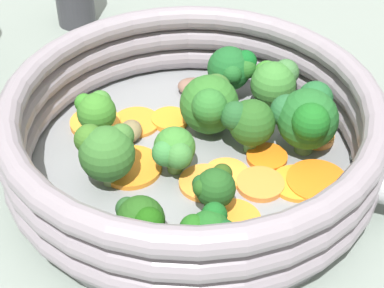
# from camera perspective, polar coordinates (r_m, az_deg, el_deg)

# --- Properties ---
(ground_plane) EXTENTS (4.00, 4.00, 0.00)m
(ground_plane) POSITION_cam_1_polar(r_m,az_deg,el_deg) (0.51, 0.00, -2.49)
(ground_plane) COLOR slate
(skillet) EXTENTS (0.26, 0.26, 0.01)m
(skillet) POSITION_cam_1_polar(r_m,az_deg,el_deg) (0.50, 0.00, -1.91)
(skillet) COLOR gray
(skillet) RESTS_ON ground_plane
(skillet_rim_wall) EXTENTS (0.29, 0.29, 0.06)m
(skillet_rim_wall) POSITION_cam_1_polar(r_m,az_deg,el_deg) (0.48, 0.00, 1.45)
(skillet_rim_wall) COLOR gray
(skillet_rim_wall) RESTS_ON skillet
(skillet_rivet_left) EXTENTS (0.01, 0.01, 0.01)m
(skillet_rivet_left) POSITION_cam_1_polar(r_m,az_deg,el_deg) (0.45, 13.21, -6.93)
(skillet_rivet_left) COLOR gray
(skillet_rivet_left) RESTS_ON skillet
(skillet_rivet_right) EXTENTS (0.01, 0.01, 0.01)m
(skillet_rivet_right) POSITION_cam_1_polar(r_m,az_deg,el_deg) (0.51, 14.36, -1.05)
(skillet_rivet_right) COLOR gray
(skillet_rivet_right) RESTS_ON skillet
(carrot_slice_0) EXTENTS (0.06, 0.06, 0.00)m
(carrot_slice_0) POSITION_cam_1_polar(r_m,az_deg,el_deg) (0.53, -4.98, 1.95)
(carrot_slice_0) COLOR orange
(carrot_slice_0) RESTS_ON skillet
(carrot_slice_1) EXTENTS (0.06, 0.06, 0.00)m
(carrot_slice_1) POSITION_cam_1_polar(r_m,az_deg,el_deg) (0.54, -8.60, 1.88)
(carrot_slice_1) COLOR orange
(carrot_slice_1) RESTS_ON skillet
(carrot_slice_2) EXTENTS (0.04, 0.04, 0.00)m
(carrot_slice_2) POSITION_cam_1_polar(r_m,az_deg,el_deg) (0.53, -1.98, 2.20)
(carrot_slice_2) COLOR orange
(carrot_slice_2) RESTS_ON skillet
(carrot_slice_3) EXTENTS (0.04, 0.04, 0.00)m
(carrot_slice_3) POSITION_cam_1_polar(r_m,az_deg,el_deg) (0.48, 3.09, -2.63)
(carrot_slice_3) COLOR orange
(carrot_slice_3) RESTS_ON skillet
(carrot_slice_4) EXTENTS (0.06, 0.06, 0.00)m
(carrot_slice_4) POSITION_cam_1_polar(r_m,az_deg,el_deg) (0.42, -0.29, -10.43)
(carrot_slice_4) COLOR #F4923E
(carrot_slice_4) RESTS_ON skillet
(carrot_slice_5) EXTENTS (0.05, 0.05, 0.00)m
(carrot_slice_5) POSITION_cam_1_polar(r_m,az_deg,el_deg) (0.48, 9.32, -3.42)
(carrot_slice_5) COLOR orange
(carrot_slice_5) RESTS_ON skillet
(carrot_slice_6) EXTENTS (0.03, 0.03, 0.00)m
(carrot_slice_6) POSITION_cam_1_polar(r_m,az_deg,el_deg) (0.50, 6.67, -1.18)
(carrot_slice_6) COLOR orange
(carrot_slice_6) RESTS_ON skillet
(carrot_slice_7) EXTENTS (0.04, 0.04, 0.01)m
(carrot_slice_7) POSITION_cam_1_polar(r_m,az_deg,el_deg) (0.52, 11.03, 0.62)
(carrot_slice_7) COLOR #F19A3F
(carrot_slice_7) RESTS_ON skillet
(carrot_slice_8) EXTENTS (0.06, 0.06, 0.00)m
(carrot_slice_8) POSITION_cam_1_polar(r_m,az_deg,el_deg) (0.45, 3.52, -6.84)
(carrot_slice_8) COLOR orange
(carrot_slice_8) RESTS_ON skillet
(carrot_slice_9) EXTENTS (0.05, 0.05, 0.00)m
(carrot_slice_9) POSITION_cam_1_polar(r_m,az_deg,el_deg) (0.48, 1.16, -3.46)
(carrot_slice_9) COLOR orange
(carrot_slice_9) RESTS_ON skillet
(carrot_slice_10) EXTENTS (0.05, 0.05, 0.00)m
(carrot_slice_10) POSITION_cam_1_polar(r_m,az_deg,el_deg) (0.48, 11.06, -3.31)
(carrot_slice_10) COLOR orange
(carrot_slice_10) RESTS_ON skillet
(carrot_slice_11) EXTENTS (0.05, 0.05, 0.00)m
(carrot_slice_11) POSITION_cam_1_polar(r_m,az_deg,el_deg) (0.48, 6.09, -3.55)
(carrot_slice_11) COLOR orange
(carrot_slice_11) RESTS_ON skillet
(carrot_slice_12) EXTENTS (0.07, 0.07, 0.00)m
(carrot_slice_12) POSITION_cam_1_polar(r_m,az_deg,el_deg) (0.49, -5.48, -2.05)
(carrot_slice_12) COLOR orange
(carrot_slice_12) RESTS_ON skillet
(broccoli_floret_0) EXTENTS (0.05, 0.04, 0.05)m
(broccoli_floret_0) POSITION_cam_1_polar(r_m,az_deg,el_deg) (0.46, -7.67, -0.62)
(broccoli_floret_0) COLOR #7B9557
(broccoli_floret_0) RESTS_ON skillet
(broccoli_floret_1) EXTENTS (0.03, 0.03, 0.05)m
(broccoli_floret_1) POSITION_cam_1_polar(r_m,az_deg,el_deg) (0.50, -8.50, 2.93)
(broccoli_floret_1) COLOR #82AB69
(broccoli_floret_1) RESTS_ON skillet
(broccoli_floret_2) EXTENTS (0.04, 0.04, 0.05)m
(broccoli_floret_2) POSITION_cam_1_polar(r_m,az_deg,el_deg) (0.54, 7.35, 5.55)
(broccoli_floret_2) COLOR olive
(broccoli_floret_2) RESTS_ON skillet
(broccoli_floret_3) EXTENTS (0.04, 0.04, 0.05)m
(broccoli_floret_3) POSITION_cam_1_polar(r_m,az_deg,el_deg) (0.55, 3.64, 6.69)
(broccoli_floret_3) COLOR olive
(broccoli_floret_3) RESTS_ON skillet
(broccoli_floret_4) EXTENTS (0.03, 0.04, 0.04)m
(broccoli_floret_4) POSITION_cam_1_polar(r_m,az_deg,el_deg) (0.47, -1.67, -0.54)
(broccoli_floret_4) COLOR #77A54E
(broccoli_floret_4) RESTS_ON skillet
(broccoli_floret_5) EXTENTS (0.04, 0.04, 0.04)m
(broccoli_floret_5) POSITION_cam_1_polar(r_m,az_deg,el_deg) (0.49, 4.96, 2.03)
(broccoli_floret_5) COLOR #6DA84E
(broccoli_floret_5) RESTS_ON skillet
(broccoli_floret_6) EXTENTS (0.04, 0.03, 0.04)m
(broccoli_floret_6) POSITION_cam_1_polar(r_m,az_deg,el_deg) (0.41, 1.59, -7.69)
(broccoli_floret_6) COLOR #6BA751
(broccoli_floret_6) RESTS_ON skillet
(broccoli_floret_7) EXTENTS (0.05, 0.06, 0.05)m
(broccoli_floret_7) POSITION_cam_1_polar(r_m,az_deg,el_deg) (0.49, 10.16, 2.43)
(broccoli_floret_7) COLOR #6A9448
(broccoli_floret_7) RESTS_ON skillet
(broccoli_floret_8) EXTENTS (0.05, 0.06, 0.05)m
(broccoli_floret_8) POSITION_cam_1_polar(r_m,az_deg,el_deg) (0.51, 1.62, 3.63)
(broccoli_floret_8) COLOR #66874A
(broccoli_floret_8) RESTS_ON skillet
(broccoli_floret_9) EXTENTS (0.03, 0.03, 0.04)m
(broccoli_floret_9) POSITION_cam_1_polar(r_m,az_deg,el_deg) (0.44, 1.99, -3.94)
(broccoli_floret_9) COLOR #6B9D4C
(broccoli_floret_9) RESTS_ON skillet
(broccoli_floret_10) EXTENTS (0.04, 0.03, 0.04)m
(broccoli_floret_10) POSITION_cam_1_polar(r_m,az_deg,el_deg) (0.42, -4.64, -6.78)
(broccoli_floret_10) COLOR #8EA86E
(broccoli_floret_10) RESTS_ON skillet
(mushroom_piece_0) EXTENTS (0.02, 0.03, 0.01)m
(mushroom_piece_0) POSITION_cam_1_polar(r_m,az_deg,el_deg) (0.52, -5.52, 1.14)
(mushroom_piece_0) COLOR olive
(mushroom_piece_0) RESTS_ON skillet
(mushroom_piece_1) EXTENTS (0.03, 0.02, 0.01)m
(mushroom_piece_1) POSITION_cam_1_polar(r_m,az_deg,el_deg) (0.56, 0.22, 5.06)
(mushroom_piece_1) COLOR #7F5C4C
(mushroom_piece_1) RESTS_ON skillet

